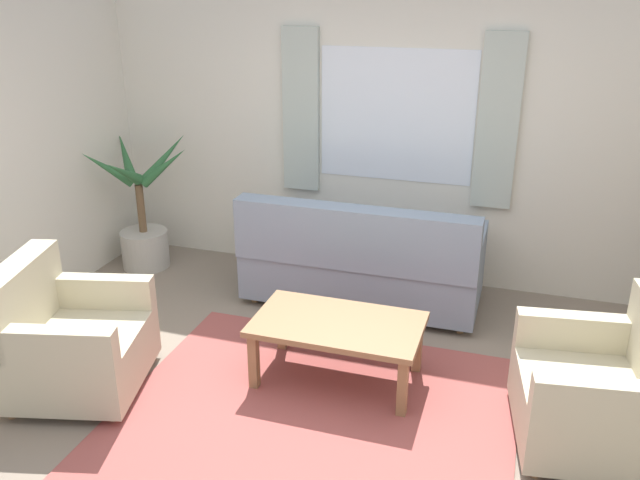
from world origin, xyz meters
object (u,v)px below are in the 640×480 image
armchair_left (68,340)px  couch (361,263)px  potted_plant (143,224)px  armchair_right (604,391)px  coffee_table (338,329)px

armchair_left → couch: bearing=-54.8°
couch → potted_plant: (-2.11, 0.14, 0.05)m
armchair_right → coffee_table: armchair_right is taller
coffee_table → potted_plant: bearing=150.4°
armchair_right → potted_plant: 4.12m
couch → armchair_right: (1.75, -1.30, -0.01)m
armchair_left → coffee_table: bearing=-83.5°
armchair_left → armchair_right: (3.24, 0.45, 0.00)m
potted_plant → coffee_table: bearing=-29.6°
armchair_right → potted_plant: (-3.86, 1.44, 0.07)m
couch → armchair_right: bearing=143.4°
coffee_table → couch: bearing=96.8°
couch → coffee_table: bearing=96.8°
coffee_table → armchair_left: bearing=-159.2°
couch → armchair_left: size_ratio=1.87×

